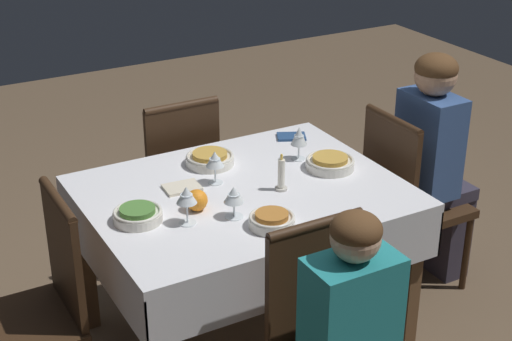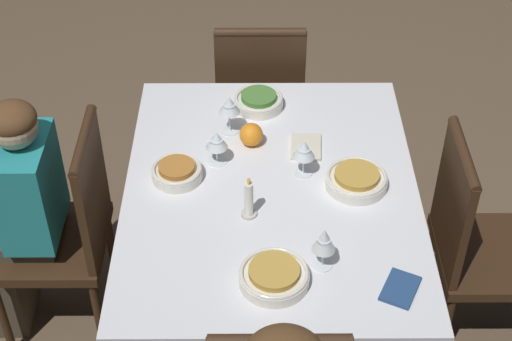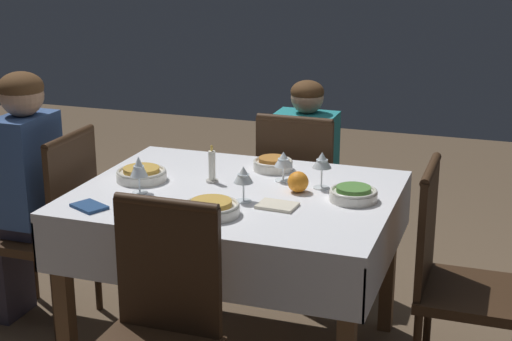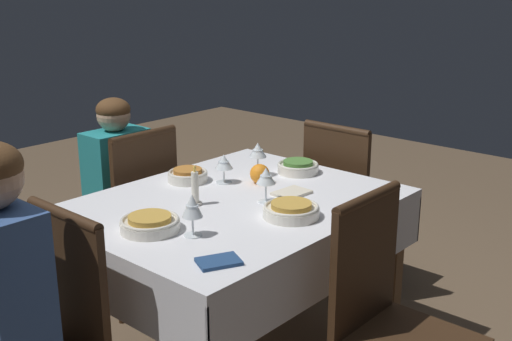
{
  "view_description": "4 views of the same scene",
  "coord_description": "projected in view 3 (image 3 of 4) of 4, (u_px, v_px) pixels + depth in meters",
  "views": [
    {
      "loc": [
        -1.33,
        -2.5,
        2.15
      ],
      "look_at": [
        0.02,
        -0.07,
        0.84
      ],
      "focal_mm": 55.0,
      "sensor_mm": 36.0,
      "label": 1
    },
    {
      "loc": [
        1.97,
        -0.06,
        2.48
      ],
      "look_at": [
        -0.02,
        -0.05,
        0.8
      ],
      "focal_mm": 55.0,
      "sensor_mm": 36.0,
      "label": 2
    },
    {
      "loc": [
        -1.04,
        2.78,
        1.74
      ],
      "look_at": [
        -0.09,
        0.02,
        0.84
      ],
      "focal_mm": 55.0,
      "sensor_mm": 36.0,
      "label": 3
    },
    {
      "loc": [
        1.74,
        1.66,
        1.58
      ],
      "look_at": [
        -0.08,
        0.05,
        0.85
      ],
      "focal_mm": 45.0,
      "sensor_mm": 36.0,
      "label": 4
    }
  ],
  "objects": [
    {
      "name": "wine_glass_south",
      "position": [
        283.0,
        160.0,
        3.23
      ],
      "size": [
        0.08,
        0.08,
        0.13
      ],
      "color": "white",
      "rests_on": "dining_table"
    },
    {
      "name": "person_child_teal",
      "position": [
        309.0,
        170.0,
        3.98
      ],
      "size": [
        0.3,
        0.33,
        1.04
      ],
      "color": "#4C4233",
      "rests_on": "ground_plane"
    },
    {
      "name": "bowl_north",
      "position": [
        212.0,
        208.0,
        2.87
      ],
      "size": [
        0.21,
        0.21,
        0.06
      ],
      "color": "silver",
      "rests_on": "dining_table"
    },
    {
      "name": "bowl_west",
      "position": [
        353.0,
        194.0,
        3.02
      ],
      "size": [
        0.19,
        0.19,
        0.06
      ],
      "color": "silver",
      "rests_on": "dining_table"
    },
    {
      "name": "chair_east",
      "position": [
        53.0,
        222.0,
        3.47
      ],
      "size": [
        0.41,
        0.4,
        0.91
      ],
      "rotation": [
        0.0,
        0.0,
        1.57
      ],
      "color": "#382314",
      "rests_on": "ground_plane"
    },
    {
      "name": "candle_centerpiece",
      "position": [
        212.0,
        168.0,
        3.23
      ],
      "size": [
        0.05,
        0.05,
        0.16
      ],
      "color": "beige",
      "rests_on": "dining_table"
    },
    {
      "name": "napkin_spare_side",
      "position": [
        89.0,
        206.0,
        2.94
      ],
      "size": [
        0.16,
        0.14,
        0.01
      ],
      "rotation": [
        0.0,
        0.0,
        -0.45
      ],
      "color": "navy",
      "rests_on": "dining_table"
    },
    {
      "name": "person_adult_denim",
      "position": [
        20.0,
        184.0,
        3.47
      ],
      "size": [
        0.34,
        0.3,
        1.16
      ],
      "rotation": [
        0.0,
        0.0,
        1.57
      ],
      "color": "#383342",
      "rests_on": "ground_plane"
    },
    {
      "name": "chair_north",
      "position": [
        155.0,
        329.0,
        2.55
      ],
      "size": [
        0.4,
        0.41,
        0.91
      ],
      "rotation": [
        0.0,
        0.0,
        3.14
      ],
      "color": "#382314",
      "rests_on": "ground_plane"
    },
    {
      "name": "wine_glass_east",
      "position": [
        139.0,
        168.0,
        3.08
      ],
      "size": [
        0.07,
        0.07,
        0.15
      ],
      "color": "white",
      "rests_on": "dining_table"
    },
    {
      "name": "wine_glass_west",
      "position": [
        322.0,
        161.0,
        3.14
      ],
      "size": [
        0.08,
        0.08,
        0.15
      ],
      "color": "white",
      "rests_on": "dining_table"
    },
    {
      "name": "dining_table",
      "position": [
        236.0,
        212.0,
        3.16
      ],
      "size": [
        1.26,
        0.99,
        0.74
      ],
      "color": "silver",
      "rests_on": "ground_plane"
    },
    {
      "name": "chair_west",
      "position": [
        455.0,
        273.0,
        2.97
      ],
      "size": [
        0.41,
        0.4,
        0.91
      ],
      "rotation": [
        0.0,
        0.0,
        -1.57
      ],
      "color": "#382314",
      "rests_on": "ground_plane"
    },
    {
      "name": "chair_south",
      "position": [
        300.0,
        193.0,
        3.85
      ],
      "size": [
        0.4,
        0.41,
        0.91
      ],
      "color": "#382314",
      "rests_on": "ground_plane"
    },
    {
      "name": "napkin_red_folded",
      "position": [
        277.0,
        206.0,
        2.95
      ],
      "size": [
        0.15,
        0.12,
        0.01
      ],
      "rotation": [
        0.0,
        0.0,
        -0.07
      ],
      "color": "beige",
      "rests_on": "dining_table"
    },
    {
      "name": "orange_fruit",
      "position": [
        298.0,
        182.0,
        3.11
      ],
      "size": [
        0.08,
        0.08,
        0.08
      ],
      "primitive_type": "sphere",
      "color": "orange",
      "rests_on": "dining_table"
    },
    {
      "name": "wine_glass_north",
      "position": [
        243.0,
        176.0,
        2.98
      ],
      "size": [
        0.08,
        0.08,
        0.14
      ],
      "color": "white",
      "rests_on": "dining_table"
    },
    {
      "name": "bowl_south",
      "position": [
        273.0,
        164.0,
        3.4
      ],
      "size": [
        0.17,
        0.17,
        0.06
      ],
      "color": "silver",
      "rests_on": "dining_table"
    },
    {
      "name": "bowl_east",
      "position": [
        142.0,
        174.0,
        3.26
      ],
      "size": [
        0.21,
        0.21,
        0.06
      ],
      "color": "silver",
      "rests_on": "dining_table"
    }
  ]
}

